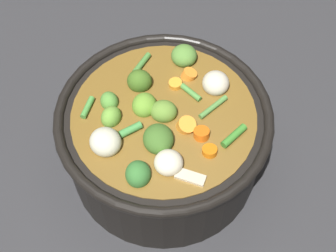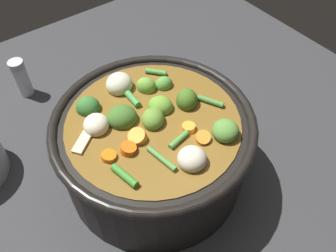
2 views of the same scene
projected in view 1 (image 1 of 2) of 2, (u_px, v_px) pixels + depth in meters
ground_plane at (164, 161)px, 0.79m from camera, size 1.10×1.10×0.00m
cooking_pot at (164, 137)px, 0.72m from camera, size 0.32×0.32×0.16m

